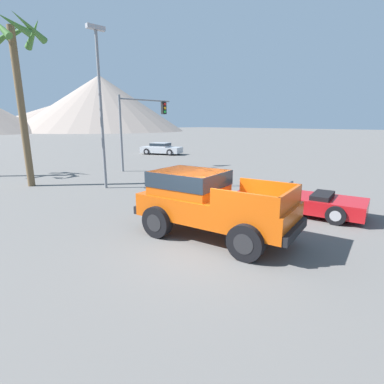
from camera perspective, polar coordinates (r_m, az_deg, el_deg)
name	(u,v)px	position (r m, az deg, el deg)	size (l,w,h in m)	color
ground_plane	(214,242)	(8.70, 4.30, -9.55)	(320.00, 320.00, 0.00)	#5B5956
orange_pickup_truck	(207,200)	(8.93, 2.83, -1.53)	(3.07, 5.12, 1.92)	#CC4C0C
red_convertible_car	(300,201)	(12.09, 19.88, -1.65)	(2.71, 4.79, 1.05)	#B21419
parked_car_silver	(161,148)	(32.74, -5.89, 8.25)	(3.55, 4.66, 1.24)	#B7BABF
traffic_light_main	(142,118)	(22.31, -9.55, 13.72)	(4.33, 0.38, 5.17)	slate
street_lamp_post	(100,95)	(16.05, -17.12, 17.26)	(0.90, 0.24, 7.78)	slate
palm_tree_short	(17,62)	(18.40, -30.42, 20.51)	(2.87, 2.77, 8.43)	brown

